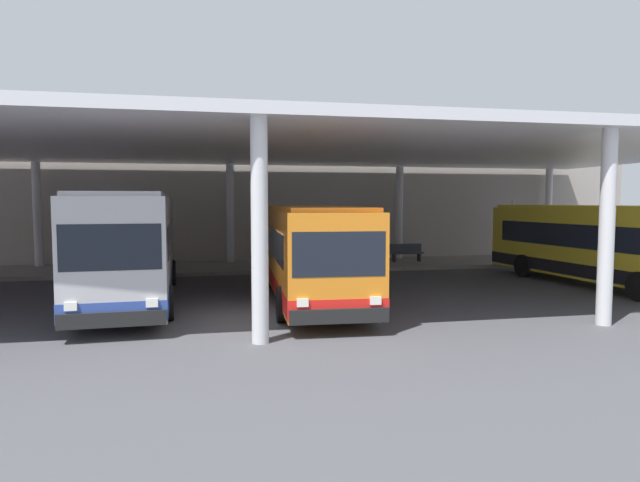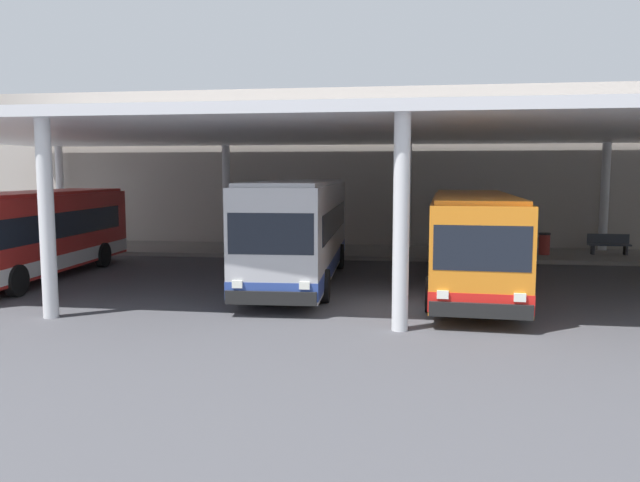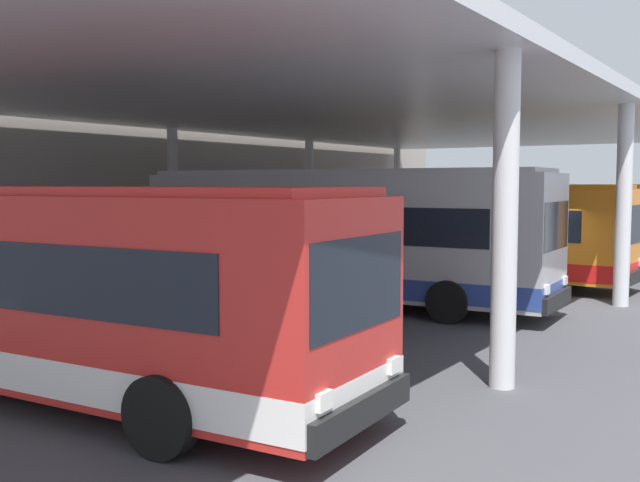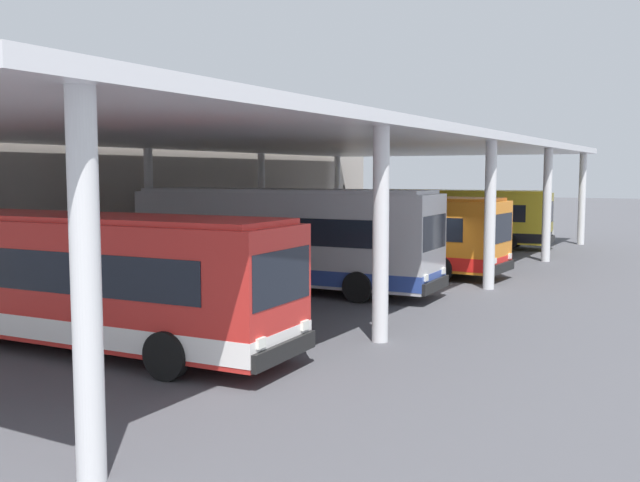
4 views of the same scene
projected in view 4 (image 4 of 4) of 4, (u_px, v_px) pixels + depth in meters
The scene contains 11 objects.
ground_plane at pixel (423, 284), 26.98m from camera, with size 200.00×200.00×0.00m, color #47474C.
platform_kerb at pixel (179, 262), 32.72m from camera, with size 42.00×4.50×0.18m, color gray.
station_building_facade at pixel (124, 174), 33.93m from camera, with size 48.00×1.60×8.14m, color #ADA399.
canopy_shelter at pixel (297, 144), 29.17m from camera, with size 40.00×17.00×5.55m.
bus_nearest_bay at pixel (88, 280), 16.81m from camera, with size 3.09×10.64×3.17m.
bus_second_bay at pixel (282, 238), 25.52m from camera, with size 3.07×11.43×3.57m.
bus_middle_bay at pixel (380, 232), 30.06m from camera, with size 3.07×10.64×3.17m.
bus_far_bay at pixel (454, 217), 40.57m from camera, with size 3.32×10.69×3.17m.
bench_waiting at pixel (284, 235), 40.54m from camera, with size 1.80×0.45×0.92m.
trash_bin at pixel (262, 239), 37.82m from camera, with size 0.52×0.52×0.98m.
banner_sign at pixel (344, 208), 44.84m from camera, with size 0.70×0.12×3.20m.
Camera 4 is at (-25.15, -9.78, 4.14)m, focal length 40.50 mm.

